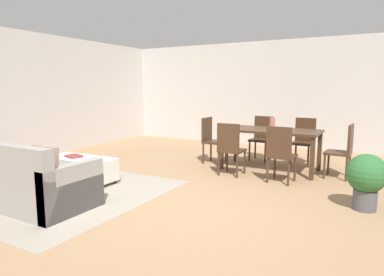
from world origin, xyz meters
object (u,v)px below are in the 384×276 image
(dining_chair_near_left, at_px, (230,146))
(vase_centerpiece, at_px, (272,123))
(dining_chair_head_east, at_px, (344,148))
(dining_chair_far_left, at_px, (262,135))
(dining_chair_near_right, at_px, (280,151))
(couch, at_px, (18,181))
(dining_table, at_px, (270,134))
(ottoman_table, at_px, (81,168))
(dining_chair_far_right, at_px, (304,138))
(book_on_ottoman, at_px, (74,156))
(dining_chair_head_west, at_px, (211,137))
(potted_plant, at_px, (366,177))

(dining_chair_near_left, relative_size, vase_centerpiece, 4.19)
(dining_chair_head_east, bearing_deg, dining_chair_near_left, -156.51)
(vase_centerpiece, bearing_deg, dining_chair_far_left, 118.48)
(dining_chair_near_right, bearing_deg, dining_chair_far_left, 116.82)
(couch, xyz_separation_m, dining_table, (2.37, 3.43, 0.37))
(couch, height_order, ottoman_table, couch)
(dining_chair_far_right, relative_size, book_on_ottoman, 3.54)
(vase_centerpiece, bearing_deg, dining_table, 159.75)
(dining_chair_near_right, bearing_deg, dining_table, 116.48)
(dining_chair_head_east, bearing_deg, book_on_ottoman, -148.31)
(ottoman_table, bearing_deg, dining_table, 43.84)
(dining_chair_far_left, relative_size, dining_chair_head_west, 1.00)
(couch, distance_m, vase_centerpiece, 4.21)
(couch, relative_size, dining_chair_far_right, 2.27)
(dining_chair_head_west, relative_size, potted_plant, 1.30)
(dining_chair_near_right, bearing_deg, dining_chair_head_west, 153.00)
(couch, distance_m, dining_chair_far_left, 4.67)
(dining_chair_near_right, distance_m, dining_chair_far_right, 1.61)
(couch, height_order, dining_chair_near_left, dining_chair_near_left)
(ottoman_table, bearing_deg, dining_chair_far_left, 57.34)
(dining_table, distance_m, vase_centerpiece, 0.20)
(dining_chair_far_left, bearing_deg, dining_chair_near_left, -92.36)
(ottoman_table, bearing_deg, potted_plant, 11.66)
(dining_chair_head_west, relative_size, vase_centerpiece, 4.19)
(ottoman_table, height_order, dining_table, dining_table)
(dining_chair_head_west, height_order, vase_centerpiece, vase_centerpiece)
(potted_plant, bearing_deg, couch, -154.15)
(vase_centerpiece, xyz_separation_m, potted_plant, (1.62, -1.47, -0.45))
(dining_chair_near_left, xyz_separation_m, dining_chair_far_left, (0.06, 1.56, 0.00))
(dining_chair_far_left, distance_m, vase_centerpiece, 0.99)
(dining_chair_near_left, relative_size, book_on_ottoman, 3.54)
(dining_table, bearing_deg, couch, -124.68)
(dining_chair_near_right, height_order, potted_plant, dining_chair_near_right)
(dining_chair_near_left, distance_m, dining_chair_head_west, 1.08)
(couch, xyz_separation_m, dining_chair_near_right, (2.77, 2.62, 0.22))
(vase_centerpiece, bearing_deg, dining_chair_head_west, 178.54)
(dining_chair_far_right, distance_m, book_on_ottoman, 4.33)
(book_on_ottoman, bearing_deg, vase_centerpiece, 42.28)
(dining_chair_head_west, xyz_separation_m, vase_centerpiece, (1.25, -0.03, 0.35))
(dining_chair_far_right, bearing_deg, dining_table, -118.72)
(dining_chair_near_left, bearing_deg, dining_chair_far_left, 87.64)
(dining_chair_far_right, relative_size, potted_plant, 1.30)
(dining_chair_head_west, bearing_deg, vase_centerpiece, -1.46)
(dining_table, relative_size, dining_chair_head_west, 1.90)
(couch, relative_size, ottoman_table, 1.79)
(ottoman_table, xyz_separation_m, dining_chair_near_right, (2.81, 1.51, 0.29))
(potted_plant, bearing_deg, dining_table, 138.17)
(couch, bearing_deg, dining_chair_head_west, 71.60)
(dining_chair_near_left, bearing_deg, dining_chair_near_right, -3.35)
(dining_chair_head_west, bearing_deg, dining_chair_near_left, -46.10)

